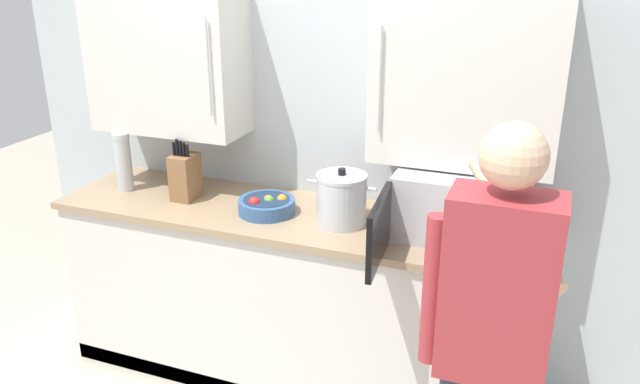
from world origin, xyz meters
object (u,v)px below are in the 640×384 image
(stock_pot, at_px, (342,199))
(knife_block, at_px, (185,176))
(fruit_bowl, at_px, (267,205))
(thermos_flask, at_px, (123,162))
(person_figure, at_px, (492,327))
(microwave_oven, at_px, (455,204))

(stock_pot, bearing_deg, knife_block, 178.85)
(fruit_bowl, bearing_deg, knife_block, 176.81)
(fruit_bowl, xyz_separation_m, stock_pot, (0.38, 0.01, 0.08))
(thermos_flask, distance_m, person_figure, 2.12)
(microwave_oven, height_order, thermos_flask, thermos_flask)
(knife_block, xyz_separation_m, person_figure, (1.61, -0.77, -0.05))
(fruit_bowl, height_order, thermos_flask, thermos_flask)
(microwave_oven, distance_m, thermos_flask, 1.72)
(stock_pot, bearing_deg, thermos_flask, 179.60)
(microwave_oven, distance_m, stock_pot, 0.51)
(microwave_oven, bearing_deg, person_figure, -72.23)
(knife_block, relative_size, thermos_flask, 1.03)
(microwave_oven, relative_size, fruit_bowl, 2.93)
(microwave_oven, height_order, person_figure, person_figure)
(knife_block, bearing_deg, stock_pot, -1.15)
(knife_block, distance_m, fruit_bowl, 0.47)
(stock_pot, bearing_deg, fruit_bowl, -178.64)
(thermos_flask, height_order, person_figure, person_figure)
(microwave_oven, bearing_deg, stock_pot, -173.09)
(knife_block, distance_m, person_figure, 1.79)
(knife_block, height_order, fruit_bowl, knife_block)
(knife_block, relative_size, person_figure, 0.19)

